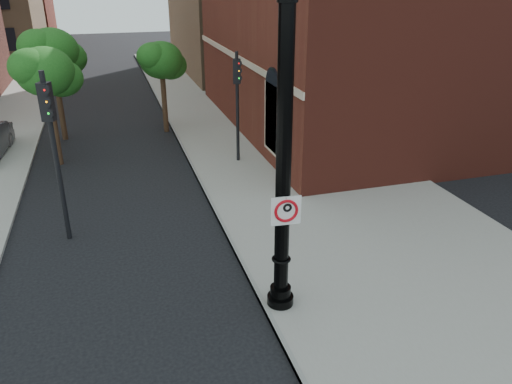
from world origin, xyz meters
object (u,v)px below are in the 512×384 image
object	(u,v)px
lamppost	(283,174)
no_parking_sign	(286,210)
traffic_signal_left	(52,131)
traffic_signal_right	(237,90)

from	to	relation	value
lamppost	no_parking_sign	xyz separation A→B (m)	(0.02, -0.18, -0.73)
lamppost	traffic_signal_left	distance (m)	6.72
no_parking_sign	traffic_signal_left	xyz separation A→B (m)	(-4.74, 4.96, 0.67)
no_parking_sign	lamppost	bearing A→B (deg)	99.07
lamppost	traffic_signal_left	world-z (taller)	lamppost
no_parking_sign	traffic_signal_right	world-z (taller)	traffic_signal_right
no_parking_sign	traffic_signal_left	bearing A→B (deg)	137.87
no_parking_sign	traffic_signal_left	distance (m)	6.89
traffic_signal_left	traffic_signal_right	world-z (taller)	traffic_signal_left
lamppost	no_parking_sign	world-z (taller)	lamppost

